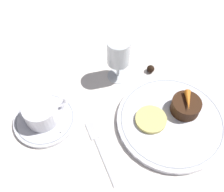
{
  "coord_description": "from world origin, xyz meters",
  "views": [
    {
      "loc": [
        -0.29,
        -0.21,
        0.59
      ],
      "look_at": [
        -0.07,
        0.11,
        0.04
      ],
      "focal_mm": 42.0,
      "sensor_mm": 36.0,
      "label": 1
    }
  ],
  "objects_px": {
    "fork": "(98,145)",
    "dinner_plate": "(171,121)",
    "coffee_cup": "(41,112)",
    "wine_glass": "(120,54)",
    "dessert_cake": "(186,106)"
  },
  "relations": [
    {
      "from": "fork",
      "to": "dinner_plate",
      "type": "bearing_deg",
      "value": -14.76
    },
    {
      "from": "coffee_cup",
      "to": "fork",
      "type": "bearing_deg",
      "value": -60.3
    },
    {
      "from": "coffee_cup",
      "to": "wine_glass",
      "type": "distance_m",
      "value": 0.25
    },
    {
      "from": "wine_glass",
      "to": "fork",
      "type": "bearing_deg",
      "value": -137.78
    },
    {
      "from": "coffee_cup",
      "to": "wine_glass",
      "type": "height_order",
      "value": "wine_glass"
    },
    {
      "from": "dinner_plate",
      "to": "coffee_cup",
      "type": "height_order",
      "value": "coffee_cup"
    },
    {
      "from": "dinner_plate",
      "to": "wine_glass",
      "type": "height_order",
      "value": "wine_glass"
    },
    {
      "from": "dinner_plate",
      "to": "fork",
      "type": "distance_m",
      "value": 0.2
    },
    {
      "from": "dessert_cake",
      "to": "wine_glass",
      "type": "bearing_deg",
      "value": 108.34
    },
    {
      "from": "dinner_plate",
      "to": "coffee_cup",
      "type": "xyz_separation_m",
      "value": [
        -0.27,
        0.19,
        0.03
      ]
    },
    {
      "from": "fork",
      "to": "dessert_cake",
      "type": "distance_m",
      "value": 0.24
    },
    {
      "from": "wine_glass",
      "to": "fork",
      "type": "xyz_separation_m",
      "value": [
        -0.17,
        -0.15,
        -0.09
      ]
    },
    {
      "from": "dessert_cake",
      "to": "coffee_cup",
      "type": "bearing_deg",
      "value": 149.7
    },
    {
      "from": "wine_glass",
      "to": "dessert_cake",
      "type": "relative_size",
      "value": 1.8
    },
    {
      "from": "fork",
      "to": "coffee_cup",
      "type": "bearing_deg",
      "value": 119.7
    }
  ]
}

